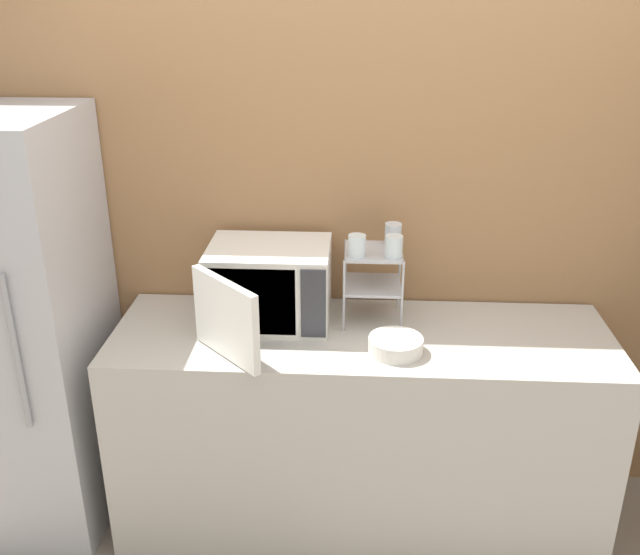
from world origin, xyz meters
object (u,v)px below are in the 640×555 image
object	(u,v)px
microwave	(267,285)
refrigerator	(4,330)
glass_front_left	(357,246)
bowl	(396,345)
glass_back_right	(393,234)
dish_rack	(373,270)
glass_front_right	(394,247)

from	to	relation	value
microwave	refrigerator	size ratio (longest dim) A/B	0.37
glass_front_left	refrigerator	bearing A→B (deg)	-177.19
microwave	refrigerator	xyz separation A→B (m)	(-1.08, -0.09, -0.19)
bowl	microwave	bearing A→B (deg)	155.40
microwave	glass_back_right	world-z (taller)	glass_back_right
refrigerator	microwave	bearing A→B (deg)	4.85
dish_rack	glass_front_left	bearing A→B (deg)	-133.93
glass_back_right	refrigerator	world-z (taller)	refrigerator
microwave	glass_back_right	xyz separation A→B (m)	(0.50, 0.12, 0.19)
microwave	bowl	bearing A→B (deg)	-24.60
glass_back_right	refrigerator	xyz separation A→B (m)	(-1.58, -0.22, -0.37)
glass_front_right	bowl	size ratio (longest dim) A/B	0.42
microwave	glass_front_right	xyz separation A→B (m)	(0.50, -0.02, 0.19)
microwave	glass_front_left	xyz separation A→B (m)	(0.36, -0.02, 0.19)
glass_back_right	refrigerator	distance (m)	1.64
glass_front_right	bowl	world-z (taller)	glass_front_right
microwave	glass_back_right	bearing A→B (deg)	13.95
dish_rack	glass_back_right	world-z (taller)	glass_back_right
dish_rack	glass_front_left	xyz separation A→B (m)	(-0.07, -0.07, 0.13)
dish_rack	refrigerator	distance (m)	1.53
glass_front_left	bowl	size ratio (longest dim) A/B	0.42
microwave	glass_back_right	size ratio (longest dim) A/B	7.54
glass_front_right	bowl	distance (m)	0.38
glass_front_left	glass_front_right	distance (m)	0.14
glass_back_right	glass_front_right	distance (m)	0.15
glass_back_right	bowl	world-z (taller)	glass_back_right
glass_front_left	glass_front_right	bearing A→B (deg)	-0.24
dish_rack	glass_back_right	distance (m)	0.17
glass_front_right	microwave	bearing A→B (deg)	177.51
dish_rack	bowl	size ratio (longest dim) A/B	1.47
microwave	dish_rack	xyz separation A→B (m)	(0.42, 0.05, 0.06)
dish_rack	glass_front_right	world-z (taller)	glass_front_right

